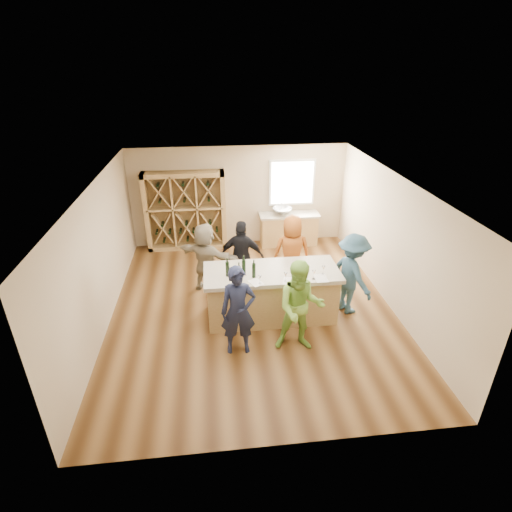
{
  "coord_description": "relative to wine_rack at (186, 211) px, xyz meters",
  "views": [
    {
      "loc": [
        -0.77,
        -7.28,
        4.93
      ],
      "look_at": [
        0.1,
        0.2,
        1.15
      ],
      "focal_mm": 28.0,
      "sensor_mm": 36.0,
      "label": 1
    }
  ],
  "objects": [
    {
      "name": "person_server",
      "position": [
        3.54,
        -3.61,
        -0.21
      ],
      "size": [
        0.88,
        1.26,
        1.77
      ],
      "primitive_type": "imported",
      "rotation": [
        0.0,
        0.0,
        1.91
      ],
      "color": "#335972",
      "rests_on": "floor"
    },
    {
      "name": "wine_glass_e",
      "position": [
        2.83,
        -3.88,
        0.07
      ],
      "size": [
        0.08,
        0.08,
        0.18
      ],
      "primitive_type": "cone",
      "rotation": [
        0.0,
        0.0,
        0.12
      ],
      "color": "white",
      "rests_on": "tasting_counter_top"
    },
    {
      "name": "person_far_left",
      "position": [
        0.52,
        -2.4,
        -0.27
      ],
      "size": [
        1.6,
        1.28,
        1.66
      ],
      "primitive_type": "imported",
      "rotation": [
        0.0,
        0.0,
        2.58
      ],
      "color": "gray",
      "rests_on": "floor"
    },
    {
      "name": "wall_right",
      "position": [
        4.55,
        -3.27,
        0.3
      ],
      "size": [
        0.1,
        7.0,
        2.8
      ],
      "primitive_type": "cube",
      "color": "#C1AD8C",
      "rests_on": "ground"
    },
    {
      "name": "person_near_right",
      "position": [
        2.21,
        -4.7,
        -0.2
      ],
      "size": [
        0.93,
        0.59,
        1.8
      ],
      "primitive_type": "imported",
      "rotation": [
        0.0,
        0.0,
        -0.13
      ],
      "color": "#8CC64C",
      "rests_on": "floor"
    },
    {
      "name": "wine_bottle_d",
      "position": [
        1.47,
        -3.84,
        0.13
      ],
      "size": [
        0.09,
        0.09,
        0.29
      ],
      "primitive_type": "cylinder",
      "rotation": [
        0.0,
        0.0,
        -0.32
      ],
      "color": "black",
      "rests_on": "tasting_counter_top"
    },
    {
      "name": "wine_bottle_c",
      "position": [
        1.29,
        -3.69,
        0.14
      ],
      "size": [
        0.1,
        0.1,
        0.31
      ],
      "primitive_type": "cylinder",
      "rotation": [
        0.0,
        0.0,
        0.36
      ],
      "color": "black",
      "rests_on": "tasting_counter_top"
    },
    {
      "name": "tasting_menu_a",
      "position": [
        1.49,
        -4.05,
        -0.02
      ],
      "size": [
        0.31,
        0.35,
        0.0
      ],
      "primitive_type": "cube",
      "rotation": [
        0.0,
        0.0,
        0.43
      ],
      "color": "white",
      "rests_on": "tasting_counter_top"
    },
    {
      "name": "wall_front",
      "position": [
        1.5,
        -6.82,
        0.3
      ],
      "size": [
        6.0,
        0.1,
        2.8
      ],
      "primitive_type": "cube",
      "color": "#C1AD8C",
      "rests_on": "ground"
    },
    {
      "name": "wine_glass_c",
      "position": [
        2.6,
        -4.04,
        0.07
      ],
      "size": [
        0.08,
        0.08,
        0.18
      ],
      "primitive_type": "cone",
      "rotation": [
        0.0,
        0.0,
        -0.15
      ],
      "color": "white",
      "rests_on": "tasting_counter_top"
    },
    {
      "name": "wine_bottle_a",
      "position": [
        0.97,
        -3.73,
        0.13
      ],
      "size": [
        0.09,
        0.09,
        0.3
      ],
      "primitive_type": "cylinder",
      "rotation": [
        0.0,
        0.0,
        -0.3
      ],
      "color": "black",
      "rests_on": "tasting_counter_top"
    },
    {
      "name": "window_pane",
      "position": [
        3.0,
        0.17,
        0.65
      ],
      "size": [
        1.18,
        0.01,
        1.18
      ],
      "primitive_type": "cube",
      "color": "white",
      "rests_on": "wall_back"
    },
    {
      "name": "tasting_menu_c",
      "position": [
        2.76,
        -4.04,
        -0.02
      ],
      "size": [
        0.24,
        0.33,
        0.0
      ],
      "primitive_type": "cube",
      "rotation": [
        0.0,
        0.0,
        -0.01
      ],
      "color": "white",
      "rests_on": "tasting_counter_top"
    },
    {
      "name": "back_counter_base",
      "position": [
        2.9,
        -0.07,
        -0.67
      ],
      "size": [
        1.6,
        0.58,
        0.86
      ],
      "primitive_type": "cube",
      "color": "tan",
      "rests_on": "floor"
    },
    {
      "name": "ceiling",
      "position": [
        1.5,
        -3.27,
        1.75
      ],
      "size": [
        6.0,
        7.0,
        0.1
      ],
      "primitive_type": "cube",
      "color": "white",
      "rests_on": "ground"
    },
    {
      "name": "window_frame",
      "position": [
        3.0,
        0.2,
        0.65
      ],
      "size": [
        1.3,
        0.06,
        1.3
      ],
      "primitive_type": "cube",
      "color": "white",
      "rests_on": "wall_back"
    },
    {
      "name": "person_far_right",
      "position": [
        2.5,
        -2.47,
        -0.21
      ],
      "size": [
        0.88,
        0.59,
        1.78
      ],
      "primitive_type": "imported",
      "rotation": [
        0.0,
        0.0,
        3.12
      ],
      "color": "#994C19",
      "rests_on": "floor"
    },
    {
      "name": "tasting_counter_base",
      "position": [
        1.85,
        -3.62,
        -0.6
      ],
      "size": [
        2.6,
        1.0,
        1.0
      ],
      "primitive_type": "cube",
      "color": "tan",
      "rests_on": "floor"
    },
    {
      "name": "tasting_menu_b",
      "position": [
        2.12,
        -4.07,
        -0.02
      ],
      "size": [
        0.3,
        0.35,
        0.0
      ],
      "primitive_type": "cube",
      "rotation": [
        0.0,
        0.0,
        -0.27
      ],
      "color": "white",
      "rests_on": "tasting_counter_top"
    },
    {
      "name": "faucet",
      "position": [
        2.7,
        0.11,
        -0.03
      ],
      "size": [
        0.02,
        0.02,
        0.3
      ],
      "primitive_type": "cylinder",
      "color": "silver",
      "rests_on": "back_counter_top"
    },
    {
      "name": "wine_glass_b",
      "position": [
        2.05,
        -4.07,
        0.07
      ],
      "size": [
        0.09,
        0.09,
        0.18
      ],
      "primitive_type": "cone",
      "rotation": [
        0.0,
        0.0,
        0.32
      ],
      "color": "white",
      "rests_on": "tasting_counter_top"
    },
    {
      "name": "person_far_mid",
      "position": [
        1.35,
        -2.48,
        -0.24
      ],
      "size": [
        1.1,
        0.75,
        1.71
      ],
      "primitive_type": "imported",
      "rotation": [
        0.0,
        0.0,
        2.88
      ],
      "color": "black",
      "rests_on": "floor"
    },
    {
      "name": "wall_left",
      "position": [
        -1.55,
        -3.27,
        0.3
      ],
      "size": [
        0.1,
        7.0,
        2.8
      ],
      "primitive_type": "cube",
      "color": "#C1AD8C",
      "rests_on": "ground"
    },
    {
      "name": "wine_bottle_b",
      "position": [
        1.18,
        -3.86,
        0.11
      ],
      "size": [
        0.09,
        0.09,
        0.27
      ],
      "primitive_type": "cylinder",
      "rotation": [
        0.0,
        0.0,
        0.38
      ],
      "color": "black",
      "rests_on": "tasting_counter_top"
    },
    {
      "name": "person_near_left",
      "position": [
        1.1,
        -4.65,
        -0.23
      ],
      "size": [
        0.64,
        0.47,
        1.74
      ],
      "primitive_type": "imported",
      "rotation": [
        0.0,
        0.0,
        -0.01
      ],
      "color": "#191E38",
      "rests_on": "floor"
    },
    {
      "name": "tasting_counter_top",
      "position": [
        1.85,
        -3.62,
        -0.06
      ],
      "size": [
        2.72,
        1.12,
        0.08
      ],
      "primitive_type": "cube",
      "color": "#B0A690",
      "rests_on": "tasting_counter_base"
    },
    {
      "name": "wine_glass_d",
      "position": [
        2.34,
        -3.72,
        0.08
      ],
      "size": [
        0.09,
        0.09,
        0.2
      ],
      "primitive_type": "cone",
      "rotation": [
        0.0,
        0.0,
        -0.29
      ],
      "color": "white",
      "rests_on": "tasting_counter_top"
    },
    {
      "name": "back_counter_top",
      "position": [
        2.9,
        -0.07,
        -0.21
      ],
      "size": [
        1.7,
        0.62,
        0.06
      ],
      "primitive_type": "cube",
      "color": "#B0A690",
      "rests_on": "back_counter_base"
    },
    {
      "name": "floor",
      "position": [
        1.5,
        -3.27,
        -1.15
      ],
      "size": [
        6.0,
        7.0,
        0.1
      ],
      "primitive_type": "cube",
      "color": "brown",
      "rests_on": "ground"
    },
    {
      "name": "wine_glass_a",
      "position": [
        1.56,
        -4.1,
        0.06
      ],
      "size": [
        0.08,
        0.08,
        0.17
      ],
      "primitive_type": "cone",
      "rotation": [
        0.0,
        0.0,
        0.36
      ],
      "color": "white",
      "rests_on": "tasting_counter_top"
    },
    {
      "name": "wine_rack",
      "position": [
        0.0,
        0.0,
        0.0
      ],
      "size": [
        2.2,
        0.45,
        2.2
      ],
      "primitive_type": "cube",
      "color": "tan",
      "rests_on": "floor"
    },
    {
      "name": "wall_back",
      "position": [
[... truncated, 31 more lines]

